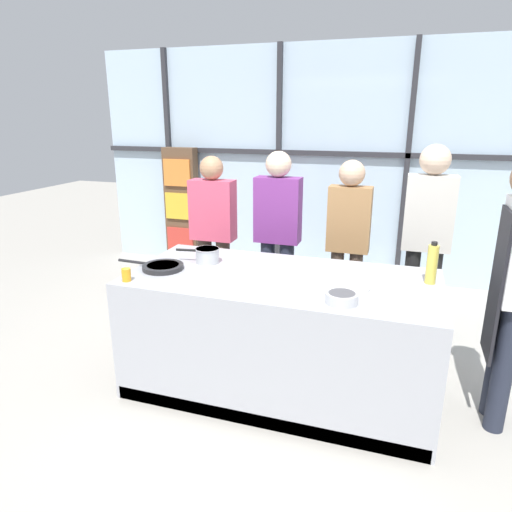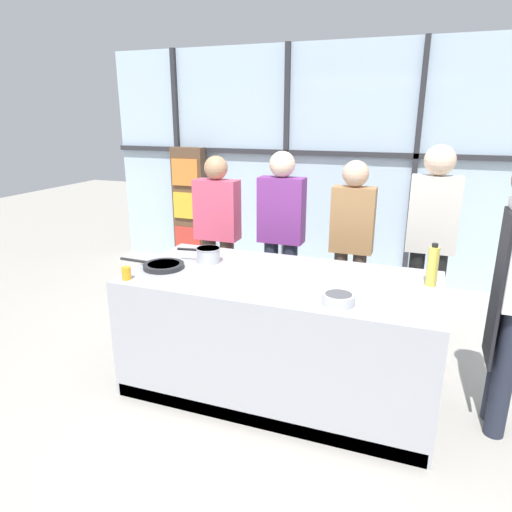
{
  "view_description": "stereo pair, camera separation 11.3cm",
  "coord_description": "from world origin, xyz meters",
  "px_view_note": "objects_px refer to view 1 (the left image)",
  "views": [
    {
      "loc": [
        0.78,
        -2.95,
        1.99
      ],
      "look_at": [
        -0.23,
        0.1,
        0.99
      ],
      "focal_mm": 32.0,
      "sensor_mm": 36.0,
      "label": 1
    },
    {
      "loc": [
        0.89,
        -2.91,
        1.99
      ],
      "look_at": [
        -0.23,
        0.1,
        0.99
      ],
      "focal_mm": 32.0,
      "sensor_mm": 36.0,
      "label": 2
    }
  ],
  "objects_px": {
    "frying_pan": "(162,267)",
    "oil_bottle": "(432,264)",
    "spectator_far_left": "(213,228)",
    "spectator_center_right": "(348,237)",
    "white_plate": "(349,286)",
    "spectator_center_left": "(278,229)",
    "pepper_grinder": "(431,263)",
    "mixing_bowl": "(342,297)",
    "juice_glass_near": "(126,275)",
    "saucepan": "(207,255)",
    "spectator_far_right": "(427,233)"
  },
  "relations": [
    {
      "from": "frying_pan",
      "to": "oil_bottle",
      "type": "distance_m",
      "value": 1.91
    },
    {
      "from": "spectator_far_left",
      "to": "spectator_center_right",
      "type": "bearing_deg",
      "value": 180.0
    },
    {
      "from": "white_plate",
      "to": "oil_bottle",
      "type": "height_order",
      "value": "oil_bottle"
    },
    {
      "from": "white_plate",
      "to": "spectator_center_left",
      "type": "bearing_deg",
      "value": 125.78
    },
    {
      "from": "oil_bottle",
      "to": "pepper_grinder",
      "type": "distance_m",
      "value": 0.22
    },
    {
      "from": "mixing_bowl",
      "to": "pepper_grinder",
      "type": "distance_m",
      "value": 0.92
    },
    {
      "from": "juice_glass_near",
      "to": "white_plate",
      "type": "bearing_deg",
      "value": 13.48
    },
    {
      "from": "spectator_center_right",
      "to": "pepper_grinder",
      "type": "height_order",
      "value": "spectator_center_right"
    },
    {
      "from": "frying_pan",
      "to": "pepper_grinder",
      "type": "relative_size",
      "value": 3.16
    },
    {
      "from": "pepper_grinder",
      "to": "spectator_center_left",
      "type": "bearing_deg",
      "value": 153.55
    },
    {
      "from": "white_plate",
      "to": "oil_bottle",
      "type": "relative_size",
      "value": 0.93
    },
    {
      "from": "saucepan",
      "to": "spectator_far_left",
      "type": "bearing_deg",
      "value": 110.71
    },
    {
      "from": "frying_pan",
      "to": "mixing_bowl",
      "type": "distance_m",
      "value": 1.38
    },
    {
      "from": "spectator_far_left",
      "to": "juice_glass_near",
      "type": "height_order",
      "value": "spectator_far_left"
    },
    {
      "from": "spectator_center_left",
      "to": "pepper_grinder",
      "type": "distance_m",
      "value": 1.49
    },
    {
      "from": "saucepan",
      "to": "juice_glass_near",
      "type": "distance_m",
      "value": 0.66
    },
    {
      "from": "spectator_far_left",
      "to": "oil_bottle",
      "type": "relative_size",
      "value": 5.54
    },
    {
      "from": "white_plate",
      "to": "pepper_grinder",
      "type": "xyz_separation_m",
      "value": [
        0.52,
        0.46,
        0.07
      ]
    },
    {
      "from": "spectator_center_right",
      "to": "oil_bottle",
      "type": "relative_size",
      "value": 5.54
    },
    {
      "from": "spectator_far_left",
      "to": "mixing_bowl",
      "type": "xyz_separation_m",
      "value": [
        1.45,
        -1.41,
        0.01
      ]
    },
    {
      "from": "spectator_center_left",
      "to": "saucepan",
      "type": "height_order",
      "value": "spectator_center_left"
    },
    {
      "from": "white_plate",
      "to": "juice_glass_near",
      "type": "xyz_separation_m",
      "value": [
        -1.48,
        -0.35,
        0.04
      ]
    },
    {
      "from": "spectator_far_right",
      "to": "pepper_grinder",
      "type": "distance_m",
      "value": 0.67
    },
    {
      "from": "spectator_far_right",
      "to": "mixing_bowl",
      "type": "height_order",
      "value": "spectator_far_right"
    },
    {
      "from": "spectator_far_left",
      "to": "spectator_center_right",
      "type": "xyz_separation_m",
      "value": [
        1.31,
        -0.0,
        0.03
      ]
    },
    {
      "from": "spectator_center_right",
      "to": "spectator_far_right",
      "type": "distance_m",
      "value": 0.66
    },
    {
      "from": "spectator_center_right",
      "to": "saucepan",
      "type": "distance_m",
      "value": 1.34
    },
    {
      "from": "spectator_far_right",
      "to": "mixing_bowl",
      "type": "relative_size",
      "value": 8.8
    },
    {
      "from": "spectator_center_left",
      "to": "spectator_center_right",
      "type": "bearing_deg",
      "value": 180.0
    },
    {
      "from": "white_plate",
      "to": "pepper_grinder",
      "type": "height_order",
      "value": "pepper_grinder"
    },
    {
      "from": "spectator_center_left",
      "to": "juice_glass_near",
      "type": "xyz_separation_m",
      "value": [
        -0.67,
        -1.48,
        -0.03
      ]
    },
    {
      "from": "frying_pan",
      "to": "juice_glass_near",
      "type": "relative_size",
      "value": 6.1
    },
    {
      "from": "spectator_center_right",
      "to": "oil_bottle",
      "type": "height_order",
      "value": "spectator_center_right"
    },
    {
      "from": "spectator_center_right",
      "to": "juice_glass_near",
      "type": "height_order",
      "value": "spectator_center_right"
    },
    {
      "from": "spectator_center_right",
      "to": "mixing_bowl",
      "type": "bearing_deg",
      "value": 95.77
    },
    {
      "from": "spectator_center_left",
      "to": "oil_bottle",
      "type": "height_order",
      "value": "spectator_center_left"
    },
    {
      "from": "spectator_far_left",
      "to": "oil_bottle",
      "type": "bearing_deg",
      "value": 156.22
    },
    {
      "from": "oil_bottle",
      "to": "spectator_center_left",
      "type": "bearing_deg",
      "value": 146.6
    },
    {
      "from": "spectator_far_left",
      "to": "juice_glass_near",
      "type": "relative_size",
      "value": 18.1
    },
    {
      "from": "saucepan",
      "to": "mixing_bowl",
      "type": "distance_m",
      "value": 1.2
    },
    {
      "from": "spectator_center_left",
      "to": "saucepan",
      "type": "bearing_deg",
      "value": 71.97
    },
    {
      "from": "spectator_far_right",
      "to": "frying_pan",
      "type": "xyz_separation_m",
      "value": [
        -1.87,
        -1.18,
        -0.12
      ]
    },
    {
      "from": "spectator_far_right",
      "to": "frying_pan",
      "type": "distance_m",
      "value": 2.22
    },
    {
      "from": "spectator_center_left",
      "to": "mixing_bowl",
      "type": "xyz_separation_m",
      "value": [
        0.8,
        -1.41,
        -0.04
      ]
    },
    {
      "from": "pepper_grinder",
      "to": "white_plate",
      "type": "bearing_deg",
      "value": -138.26
    },
    {
      "from": "white_plate",
      "to": "mixing_bowl",
      "type": "xyz_separation_m",
      "value": [
        -0.01,
        -0.28,
        0.03
      ]
    },
    {
      "from": "spectator_center_left",
      "to": "juice_glass_near",
      "type": "relative_size",
      "value": 18.78
    },
    {
      "from": "frying_pan",
      "to": "juice_glass_near",
      "type": "height_order",
      "value": "juice_glass_near"
    },
    {
      "from": "white_plate",
      "to": "juice_glass_near",
      "type": "relative_size",
      "value": 3.05
    },
    {
      "from": "saucepan",
      "to": "white_plate",
      "type": "bearing_deg",
      "value": -9.86
    }
  ]
}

